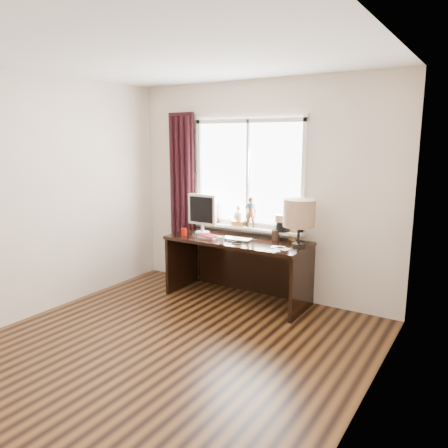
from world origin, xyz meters
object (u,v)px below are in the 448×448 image
Objects in this scene: desk at (241,257)px; table_lamp at (299,214)px; red_cup at (184,232)px; laptop at (237,239)px; mug at (221,240)px; monitor at (202,211)px.

desk is 3.27× the size of table_lamp.
desk is (0.66, 0.28, -0.29)m from red_cup.
laptop is 3.85× the size of mug.
monitor is (-0.51, 0.35, 0.23)m from mug.
mug is 0.49m from desk.
red_cup is at bearing -116.10° from monitor.
laptop is 0.67× the size of table_lamp.
red_cup is 0.05× the size of desk.
red_cup is at bearing 169.05° from mug.
mug reaches higher than desk.
table_lamp reaches higher than desk.
red_cup is at bearing -157.26° from desk.
desk is at bearing 22.74° from red_cup.
table_lamp reaches higher than monitor.
red_cup reaches higher than laptop.
monitor is at bearing 164.80° from laptop.
laptop reaches higher than desk.
mug is at bearing -155.02° from table_lamp.
laptop is 0.30m from desk.
mug is 0.63m from red_cup.
monitor reaches higher than red_cup.
monitor is at bearing 145.21° from mug.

